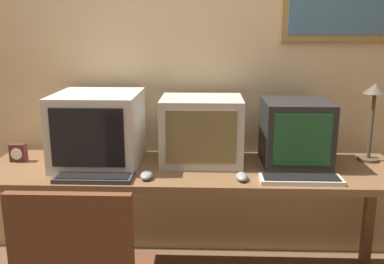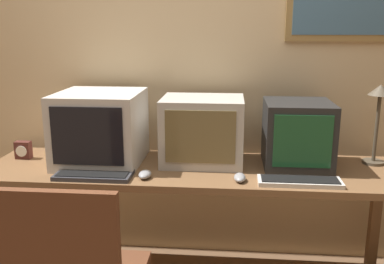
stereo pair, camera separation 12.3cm
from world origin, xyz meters
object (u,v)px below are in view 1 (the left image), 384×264
(keyboard_side, at_px, (301,179))
(mouse_near_keyboard, at_px, (147,175))
(desk_clock, at_px, (18,153))
(monitor_left, at_px, (99,129))
(mouse_far_corner, at_px, (242,177))
(desk_lamp, at_px, (374,105))
(monitor_right, at_px, (295,133))
(monitor_center, at_px, (202,130))
(keyboard_main, at_px, (95,177))

(keyboard_side, distance_m, mouse_near_keyboard, 0.77)
(keyboard_side, distance_m, desk_clock, 1.57)
(monitor_left, relative_size, mouse_far_corner, 4.40)
(mouse_near_keyboard, height_order, desk_clock, desk_clock)
(mouse_far_corner, bearing_deg, desk_clock, 168.06)
(mouse_far_corner, bearing_deg, desk_lamp, 25.14)
(keyboard_side, bearing_deg, mouse_far_corner, 177.14)
(desk_clock, bearing_deg, mouse_far_corner, -11.94)
(monitor_right, bearing_deg, keyboard_side, -94.12)
(monitor_right, height_order, mouse_far_corner, monitor_right)
(monitor_center, distance_m, monitor_right, 0.52)
(monitor_center, xyz_separation_m, keyboard_side, (0.50, -0.31, -0.17))
(mouse_near_keyboard, bearing_deg, monitor_center, 47.08)
(keyboard_side, bearing_deg, desk_lamp, 38.55)
(keyboard_side, relative_size, mouse_near_keyboard, 3.77)
(monitor_right, relative_size, mouse_near_keyboard, 3.52)
(monitor_left, relative_size, monitor_center, 1.05)
(monitor_center, relative_size, mouse_near_keyboard, 4.18)
(monitor_right, bearing_deg, desk_lamp, 9.49)
(monitor_right, distance_m, mouse_far_corner, 0.45)
(mouse_far_corner, relative_size, desk_lamp, 0.24)
(keyboard_main, xyz_separation_m, keyboard_side, (1.03, -0.00, 0.00))
(monitor_center, xyz_separation_m, keyboard_main, (-0.53, -0.31, -0.17))
(monitor_left, bearing_deg, desk_lamp, 3.94)
(monitor_center, xyz_separation_m, desk_clock, (-1.04, -0.03, -0.13))
(desk_clock, height_order, desk_lamp, desk_lamp)
(monitor_left, distance_m, monitor_right, 1.09)
(mouse_near_keyboard, bearing_deg, monitor_right, 19.28)
(monitor_center, bearing_deg, mouse_near_keyboard, -132.92)
(monitor_left, height_order, monitor_right, monitor_left)
(monitor_right, xyz_separation_m, keyboard_side, (-0.02, -0.29, -0.17))
(keyboard_side, bearing_deg, desk_clock, 169.74)
(monitor_center, relative_size, desk_lamp, 1.01)
(monitor_right, relative_size, desk_clock, 3.70)
(keyboard_main, distance_m, keyboard_side, 1.03)
(keyboard_main, bearing_deg, keyboard_side, -0.20)
(monitor_center, bearing_deg, mouse_far_corner, -55.05)
(keyboard_main, height_order, keyboard_side, same)
(monitor_left, height_order, keyboard_side, monitor_left)
(monitor_center, height_order, desk_lamp, desk_lamp)
(monitor_right, xyz_separation_m, desk_clock, (-1.56, -0.02, -0.13))
(monitor_right, height_order, desk_lamp, desk_lamp)
(mouse_near_keyboard, distance_m, mouse_far_corner, 0.48)
(mouse_far_corner, bearing_deg, mouse_near_keyboard, 179.69)
(monitor_left, bearing_deg, mouse_near_keyboard, -39.67)
(keyboard_main, bearing_deg, desk_clock, 151.54)
(monitor_left, distance_m, monitor_center, 0.57)
(monitor_center, bearing_deg, desk_lamp, 3.41)
(monitor_center, height_order, monitor_right, monitor_center)
(monitor_right, bearing_deg, mouse_far_corner, -138.16)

